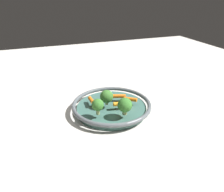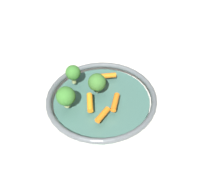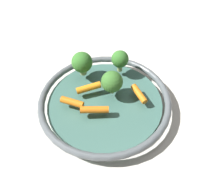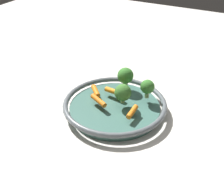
% 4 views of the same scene
% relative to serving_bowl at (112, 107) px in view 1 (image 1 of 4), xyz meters
% --- Properties ---
extents(ground_plane, '(2.59, 2.59, 0.00)m').
position_rel_serving_bowl_xyz_m(ground_plane, '(0.00, 0.00, -0.02)').
color(ground_plane, beige).
extents(serving_bowl, '(0.34, 0.34, 0.04)m').
position_rel_serving_bowl_xyz_m(serving_bowl, '(0.00, 0.00, 0.00)').
color(serving_bowl, '#3D665B').
rests_on(serving_bowl, ground_plane).
extents(baby_carrot_center, '(0.05, 0.05, 0.02)m').
position_rel_serving_bowl_xyz_m(baby_carrot_center, '(-0.01, -0.08, 0.03)').
color(baby_carrot_center, orange).
rests_on(baby_carrot_center, serving_bowl).
extents(baby_carrot_left, '(0.03, 0.07, 0.02)m').
position_rel_serving_bowl_xyz_m(baby_carrot_left, '(-0.04, -0.03, 0.03)').
color(baby_carrot_left, orange).
rests_on(baby_carrot_left, serving_bowl).
extents(baby_carrot_back, '(0.06, 0.02, 0.02)m').
position_rel_serving_bowl_xyz_m(baby_carrot_back, '(0.04, 0.08, 0.03)').
color(baby_carrot_back, orange).
rests_on(baby_carrot_back, serving_bowl).
extents(baby_carrot_right, '(0.04, 0.07, 0.02)m').
position_rel_serving_bowl_xyz_m(baby_carrot_right, '(0.03, -0.04, 0.03)').
color(baby_carrot_right, orange).
rests_on(baby_carrot_right, serving_bowl).
extents(broccoli_floret_small, '(0.05, 0.05, 0.06)m').
position_rel_serving_bowl_xyz_m(broccoli_floret_small, '(-0.01, 0.02, 0.06)').
color(broccoli_floret_small, '#9CA466').
rests_on(broccoli_floret_small, serving_bowl).
extents(broccoli_floret_mid, '(0.05, 0.05, 0.06)m').
position_rel_serving_bowl_xyz_m(broccoli_floret_mid, '(-0.07, 0.08, 0.06)').
color(broccoli_floret_mid, '#9AA766').
rests_on(broccoli_floret_mid, serving_bowl).
extents(broccoli_floret_edge, '(0.06, 0.06, 0.07)m').
position_rel_serving_bowl_xyz_m(broccoli_floret_edge, '(-0.11, -0.01, 0.06)').
color(broccoli_floret_edge, '#99A766').
rests_on(broccoli_floret_edge, serving_bowl).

